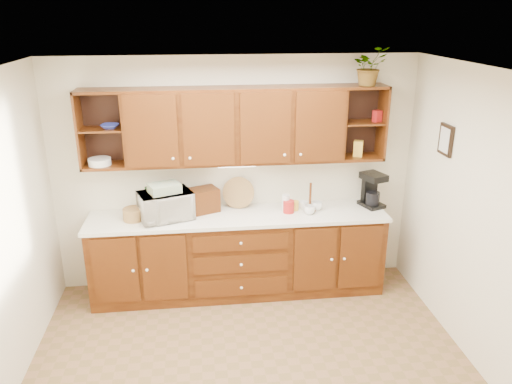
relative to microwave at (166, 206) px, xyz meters
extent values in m
plane|color=brown|center=(0.77, -1.42, -1.09)|extent=(4.00, 4.00, 0.00)
plane|color=white|center=(0.77, -1.42, 1.51)|extent=(4.00, 4.00, 0.00)
plane|color=beige|center=(0.77, 0.33, 0.21)|extent=(4.00, 0.00, 4.00)
plane|color=beige|center=(2.77, -1.42, 0.21)|extent=(0.00, 3.50, 3.50)
cube|color=#331405|center=(0.77, 0.03, -0.64)|extent=(3.20, 0.60, 0.90)
cube|color=white|center=(0.77, 0.02, -0.17)|extent=(3.24, 0.64, 0.04)
cube|color=#331405|center=(0.77, 0.16, 0.80)|extent=(2.30, 0.33, 0.80)
cube|color=black|center=(-0.61, 0.31, 0.80)|extent=(0.45, 0.02, 0.80)
cube|color=black|center=(2.14, 0.31, 0.80)|extent=(0.45, 0.02, 0.80)
cube|color=#331405|center=(-0.61, 0.16, 0.80)|extent=(0.43, 0.30, 0.02)
cube|color=#331405|center=(2.14, 0.16, 0.80)|extent=(0.43, 0.30, 0.02)
cube|color=#331405|center=(2.14, 0.16, 1.19)|extent=(0.45, 0.33, 0.03)
cube|color=white|center=(0.77, 0.11, 0.38)|extent=(0.40, 0.05, 0.02)
cube|color=black|center=(2.75, -0.52, 0.76)|extent=(0.03, 0.24, 0.30)
cylinder|color=#A17943|center=(-0.34, 0.01, -0.08)|extent=(0.24, 0.24, 0.13)
imported|color=silver|center=(0.00, 0.00, 0.00)|extent=(0.63, 0.52, 0.30)
cube|color=#D3BC63|center=(0.00, 0.00, 0.20)|extent=(0.37, 0.33, 0.09)
cylinder|color=black|center=(-0.19, 0.18, 0.00)|extent=(0.08, 0.08, 0.30)
cylinder|color=#A17943|center=(0.79, 0.23, -0.14)|extent=(0.37, 0.16, 0.35)
cube|color=#331405|center=(0.37, 0.15, -0.02)|extent=(0.44, 0.36, 0.26)
cylinder|color=#331405|center=(1.56, 0.03, 0.01)|extent=(0.03, 0.03, 0.33)
cylinder|color=#331405|center=(1.56, 0.03, -0.14)|extent=(0.13, 0.13, 0.02)
imported|color=white|center=(1.65, 0.05, -0.10)|extent=(0.15, 0.15, 0.10)
imported|color=white|center=(1.50, 0.09, -0.10)|extent=(0.15, 0.15, 0.10)
imported|color=white|center=(1.54, -0.06, -0.10)|extent=(0.15, 0.15, 0.10)
cylinder|color=#B01A19|center=(1.32, 0.02, -0.08)|extent=(0.16, 0.16, 0.14)
cylinder|color=white|center=(1.30, 0.06, -0.05)|extent=(0.11, 0.11, 0.19)
cylinder|color=gold|center=(1.40, 0.08, -0.10)|extent=(0.09, 0.09, 0.11)
cube|color=black|center=(2.29, 0.09, -0.13)|extent=(0.29, 0.32, 0.04)
cube|color=black|center=(2.29, 0.19, 0.04)|extent=(0.20, 0.12, 0.33)
cube|color=black|center=(2.29, 0.09, 0.20)|extent=(0.29, 0.32, 0.07)
cylinder|color=black|center=(2.29, 0.07, -0.05)|extent=(0.20, 0.20, 0.14)
imported|color=#2A359A|center=(-0.51, 0.14, 0.83)|extent=(0.20, 0.20, 0.04)
cylinder|color=white|center=(-0.65, 0.13, 0.47)|extent=(0.27, 0.27, 0.07)
cube|color=gold|center=(2.10, 0.13, 0.52)|extent=(0.12, 0.11, 0.17)
cube|color=#B01A19|center=(2.29, 0.14, 0.87)|extent=(0.10, 0.10, 0.12)
imported|color=#999999|center=(2.14, 0.10, 1.40)|extent=(0.43, 0.40, 0.40)
camera|label=1|loc=(0.38, -4.97, 1.94)|focal=35.00mm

